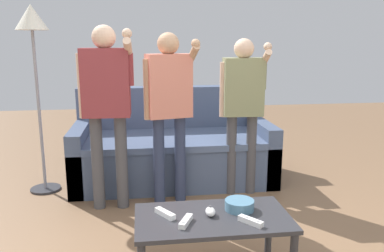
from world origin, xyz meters
TOP-DOWN VIEW (x-y plane):
  - couch at (-0.11, 1.60)m, footprint 1.96×0.96m
  - coffee_table at (-0.04, -0.25)m, footprint 0.88×0.48m
  - snack_bowl at (0.13, -0.18)m, footprint 0.17×0.17m
  - game_remote_nunchuk at (-0.06, -0.24)m, footprint 0.06×0.09m
  - floor_lamp at (-1.36, 1.41)m, footprint 0.29×0.29m
  - player_left at (-0.70, 0.93)m, footprint 0.45×0.30m
  - player_center at (-0.19, 0.98)m, footprint 0.46×0.29m
  - player_right at (0.48, 1.10)m, footprint 0.42×0.29m
  - game_remote_wand_near at (0.14, -0.36)m, footprint 0.12×0.14m
  - game_remote_wand_far at (-0.31, -0.21)m, footprint 0.11×0.15m
  - game_remote_wand_spare at (-0.21, -0.32)m, footprint 0.09×0.15m

SIDE VIEW (x-z plane):
  - couch at x=-0.11m, z-range -0.15..0.76m
  - coffee_table at x=-0.04m, z-range 0.15..0.57m
  - game_remote_wand_far at x=-0.31m, z-range 0.42..0.45m
  - game_remote_wand_near at x=0.14m, z-range 0.42..0.45m
  - game_remote_wand_spare at x=-0.21m, z-range 0.42..0.45m
  - game_remote_nunchuk at x=-0.06m, z-range 0.42..0.47m
  - snack_bowl at x=0.13m, z-range 0.42..0.48m
  - player_right at x=0.48m, z-range 0.18..1.60m
  - player_center at x=-0.19m, z-range 0.19..1.66m
  - player_left at x=-0.70m, z-range 0.20..1.72m
  - floor_lamp at x=-1.36m, z-range 0.58..2.29m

